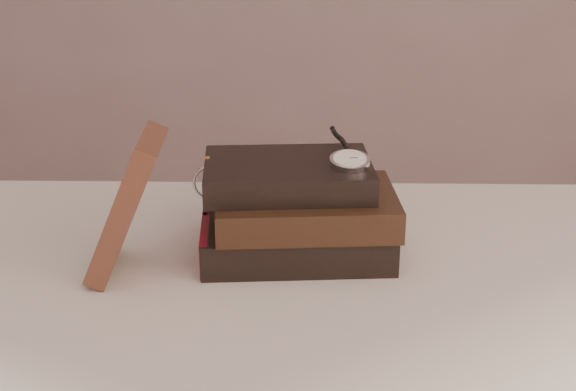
{
  "coord_description": "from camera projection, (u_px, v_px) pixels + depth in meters",
  "views": [
    {
      "loc": [
        0.07,
        -0.53,
        1.2
      ],
      "look_at": [
        0.05,
        0.41,
        0.82
      ],
      "focal_mm": 51.79,
      "sensor_mm": 36.0,
      "label": 1
    }
  ],
  "objects": [
    {
      "name": "journal",
      "position": [
        126.0,
        204.0,
        0.95
      ],
      "size": [
        0.1,
        0.11,
        0.17
      ],
      "primitive_type": "cube",
      "rotation": [
        0.0,
        0.41,
        0.04
      ],
      "color": "#3E2118",
      "rests_on": "table"
    },
    {
      "name": "table",
      "position": [
        242.0,
        339.0,
        1.02
      ],
      "size": [
        1.0,
        0.6,
        0.75
      ],
      "color": "silver",
      "rests_on": "ground"
    },
    {
      "name": "pocket_watch",
      "position": [
        349.0,
        159.0,
        0.99
      ],
      "size": [
        0.05,
        0.15,
        0.02
      ],
      "color": "silver",
      "rests_on": "book_stack"
    },
    {
      "name": "eyeglasses",
      "position": [
        230.0,
        181.0,
        1.08
      ],
      "size": [
        0.1,
        0.12,
        0.05
      ],
      "color": "silver",
      "rests_on": "book_stack"
    },
    {
      "name": "book_stack",
      "position": [
        297.0,
        212.0,
        1.02
      ],
      "size": [
        0.25,
        0.18,
        0.12
      ],
      "color": "black",
      "rests_on": "table"
    }
  ]
}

